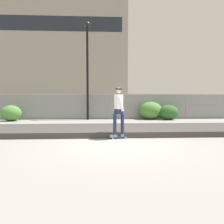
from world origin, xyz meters
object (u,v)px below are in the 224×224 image
at_px(parked_car_far, 190,106).
at_px(shrub_center, 151,111).
at_px(skater, 119,109).
at_px(shrub_left, 11,113).
at_px(parked_car_near, 50,106).
at_px(parked_car_mid, 127,106).
at_px(shrub_right, 169,112).
at_px(street_lamp, 87,59).
at_px(skateboard, 119,137).

xyz_separation_m(parked_car_far, shrub_center, (-4.08, -3.01, -0.20)).
xyz_separation_m(skater, shrub_left, (-6.63, 7.09, -0.61)).
bearing_deg(parked_car_near, parked_car_far, -0.72).
height_order(parked_car_mid, parked_car_far, same).
distance_m(skater, parked_car_near, 11.96).
height_order(skater, shrub_right, skater).
relative_size(skater, street_lamp, 0.27).
distance_m(skater, parked_car_far, 12.89).
relative_size(skateboard, shrub_center, 0.50).
bearing_deg(parked_car_far, parked_car_near, 179.28).
xyz_separation_m(parked_car_mid, shrub_center, (1.37, -2.99, -0.20)).
bearing_deg(parked_car_far, shrub_center, -143.59).
bearing_deg(street_lamp, shrub_left, -172.75).
xyz_separation_m(shrub_center, shrub_right, (1.21, -0.35, -0.11)).
height_order(parked_car_near, shrub_right, parked_car_near).
relative_size(street_lamp, parked_car_far, 1.53).
xyz_separation_m(parked_car_mid, parked_car_far, (5.45, 0.02, 0.00)).
relative_size(skater, shrub_right, 1.36).
bearing_deg(shrub_left, shrub_right, 1.72).
relative_size(street_lamp, parked_car_mid, 1.52).
height_order(street_lamp, shrub_center, street_lamp).
bearing_deg(shrub_right, shrub_center, 163.60).
xyz_separation_m(street_lamp, parked_car_near, (-3.31, 3.19, -3.41)).
bearing_deg(shrub_center, skateboard, -111.07).
xyz_separation_m(street_lamp, shrub_right, (5.74, -0.32, -3.72)).
bearing_deg(shrub_left, skateboard, -46.91).
relative_size(shrub_left, shrub_right, 1.00).
bearing_deg(parked_car_far, skateboard, -123.28).
bearing_deg(street_lamp, parked_car_near, 136.05).
xyz_separation_m(street_lamp, parked_car_far, (8.61, 3.04, -3.41)).
distance_m(skater, shrub_right, 8.54).
distance_m(street_lamp, shrub_right, 6.85).
relative_size(street_lamp, shrub_left, 4.99).
bearing_deg(parked_car_mid, shrub_center, -65.39).
bearing_deg(parked_car_near, skateboard, -66.06).
height_order(parked_car_mid, shrub_right, parked_car_mid).
bearing_deg(shrub_center, skater, -111.07).
height_order(parked_car_mid, shrub_left, parked_car_mid).
distance_m(parked_car_mid, shrub_right, 4.23).
relative_size(parked_car_mid, parked_car_far, 1.01).
distance_m(skateboard, parked_car_near, 11.98).
height_order(shrub_center, shrub_right, shrub_center).
relative_size(parked_car_mid, shrub_center, 2.73).
distance_m(skater, street_lamp, 8.48).
height_order(parked_car_mid, shrub_center, parked_car_mid).
xyz_separation_m(shrub_left, shrub_right, (10.83, 0.32, -0.00)).
bearing_deg(skateboard, shrub_center, 68.93).
distance_m(parked_car_near, shrub_left, 4.24).
distance_m(parked_car_near, parked_car_far, 11.93).
relative_size(parked_car_near, parked_car_far, 1.01).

